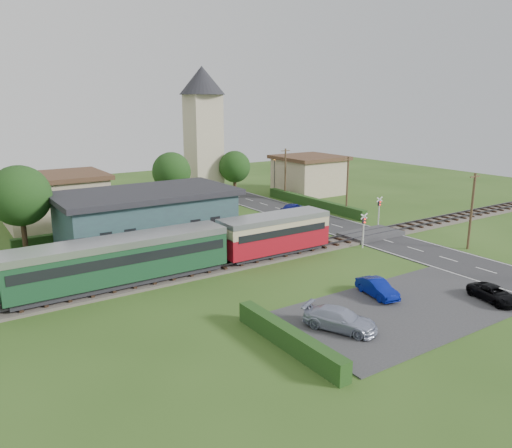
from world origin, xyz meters
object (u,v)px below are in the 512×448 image
pedestrian_near (238,234)px  pedestrian_far (116,261)px  car_on_road (293,208)px  car_park_blue (377,288)px  equipment_hut (75,259)px  car_park_dark (494,294)px  station_building (147,218)px  church_tower (203,124)px  crossing_signal_far (379,207)px  train (75,267)px  car_park_silver (340,319)px  house_west (55,199)px  crossing_signal_near (364,225)px  house_east (309,174)px

pedestrian_near → pedestrian_far: size_ratio=1.16×
car_on_road → car_park_blue: 26.17m
equipment_hut → car_park_dark: (22.50, -19.70, -1.15)m
station_building → car_park_blue: 22.30m
church_tower → crossing_signal_far: size_ratio=5.37×
train → car_park_blue: train is taller
car_on_road → pedestrian_far: pedestrian_far is taller
crossing_signal_far → car_park_silver: size_ratio=0.74×
church_tower → house_west: bearing=-171.5°
car_park_dark → pedestrian_near: (-7.90, 20.09, 0.84)m
crossing_signal_near → equipment_hut: bearing=167.1°
church_tower → pedestrian_far: size_ratio=10.33×
crossing_signal_near → car_park_dark: size_ratio=0.88×
house_east → pedestrian_near: 29.81m
house_west → car_park_dark: bearing=-63.7°
house_east → pedestrian_far: 40.24m
house_east → car_park_blue: (-21.43, -33.50, -2.12)m
house_east → car_park_silver: (-27.15, -35.91, -2.07)m
car_park_dark → car_park_blue: bearing=152.6°
church_tower → crossing_signal_far: bearing=-70.0°
crossing_signal_far → pedestrian_far: crossing_signal_far is taller
equipment_hut → pedestrian_far: (2.86, -0.75, -0.45)m
train → house_west: 23.31m
car_on_road → car_park_dark: (-5.09, -28.73, -0.13)m
train → church_tower: size_ratio=2.45×
car_park_blue → pedestrian_near: size_ratio=1.82×
car_park_blue → pedestrian_far: bearing=144.8°
church_tower → station_building: bearing=-131.4°
car_park_blue → pedestrian_far: pedestrian_far is taller
crossing_signal_far → crossing_signal_near: bearing=-146.3°
car_on_road → pedestrian_near: pedestrian_near is taller
church_tower → house_east: size_ratio=2.00×
station_building → car_park_dark: (14.50, -25.49, -2.10)m
house_west → house_east: 35.01m
car_park_dark → pedestrian_near: 21.60m
equipment_hut → pedestrian_far: size_ratio=1.50×
crossing_signal_near → crossing_signal_far: 8.65m
equipment_hut → house_west: 20.05m
church_tower → house_east: church_tower is taller
train → church_tower: church_tower is taller
house_west → car_park_dark: house_west is taller
car_on_road → car_park_dark: 29.18m
pedestrian_far → house_east: bearing=-80.7°
equipment_hut → car_park_silver: 20.29m
station_building → house_east: size_ratio=1.82×
house_west → crossing_signal_near: size_ratio=3.30×
station_building → train: station_building is taller
car_park_silver → pedestrian_far: 18.22m
house_west → car_on_road: house_west is taller
equipment_hut → pedestrian_near: bearing=1.5°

